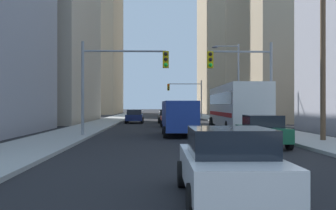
% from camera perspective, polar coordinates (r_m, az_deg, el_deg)
% --- Properties ---
extents(sidewalk_left, '(3.52, 160.00, 0.15)m').
position_cam_1_polar(sidewalk_left, '(53.16, -8.11, -2.12)').
color(sidewalk_left, '#9E9E99').
rests_on(sidewalk_left, ground).
extents(sidewalk_right, '(3.52, 160.00, 0.15)m').
position_cam_1_polar(sidewalk_right, '(53.56, 7.24, -2.10)').
color(sidewalk_right, '#9E9E99').
rests_on(sidewalk_right, ground).
extents(city_bus, '(2.77, 11.55, 3.40)m').
position_cam_1_polar(city_bus, '(28.77, 9.98, -0.17)').
color(city_bus, silver).
rests_on(city_bus, ground).
extents(cargo_van_blue, '(2.16, 5.26, 2.26)m').
position_cam_1_polar(cargo_van_blue, '(25.00, 1.67, -1.65)').
color(cargo_van_blue, navy).
rests_on(cargo_van_blue, ground).
extents(sedan_white, '(1.95, 4.23, 1.52)m').
position_cam_1_polar(sedan_white, '(8.18, 8.92, -8.57)').
color(sedan_white, white).
rests_on(sedan_white, ground).
extents(sedan_green, '(1.95, 4.26, 1.52)m').
position_cam_1_polar(sedan_green, '(19.03, 13.70, -3.71)').
color(sedan_green, '#195938').
rests_on(sedan_green, ground).
extents(sedan_red, '(1.95, 4.25, 1.52)m').
position_cam_1_polar(sedan_red, '(36.07, 0.42, -1.98)').
color(sedan_red, maroon).
rests_on(sedan_red, ground).
extents(sedan_black, '(1.95, 4.26, 1.52)m').
position_cam_1_polar(sedan_black, '(43.64, -0.20, -1.65)').
color(sedan_black, black).
rests_on(sedan_black, ground).
extents(sedan_navy, '(1.95, 4.20, 1.52)m').
position_cam_1_polar(sedan_navy, '(43.24, -4.96, -1.67)').
color(sedan_navy, '#141E4C').
rests_on(sedan_navy, ground).
extents(traffic_signal_near_left, '(5.49, 0.44, 6.00)m').
position_cam_1_polar(traffic_signal_near_left, '(24.51, -6.93, 4.94)').
color(traffic_signal_near_left, gray).
rests_on(traffic_signal_near_left, ground).
extents(traffic_signal_near_right, '(4.19, 0.44, 6.00)m').
position_cam_1_polar(traffic_signal_near_right, '(25.06, 11.04, 4.70)').
color(traffic_signal_near_right, gray).
rests_on(traffic_signal_near_right, ground).
extents(traffic_signal_far_right, '(5.51, 0.44, 6.00)m').
position_cam_1_polar(traffic_signal_far_right, '(61.33, 2.70, 1.94)').
color(traffic_signal_far_right, gray).
rests_on(traffic_signal_far_right, ground).
extents(utility_pole_right, '(2.20, 0.28, 10.26)m').
position_cam_1_polar(utility_pole_right, '(22.34, 21.89, 8.77)').
color(utility_pole_right, brown).
rests_on(utility_pole_right, ground).
extents(street_lamp_right, '(2.49, 0.32, 7.50)m').
position_cam_1_polar(street_lamp_right, '(35.21, 9.72, 4.12)').
color(street_lamp_right, gray).
rests_on(street_lamp_right, ground).
extents(building_right_mid_block, '(21.57, 20.99, 24.98)m').
position_cam_1_polar(building_right_mid_block, '(55.37, 21.75, 10.89)').
color(building_right_mid_block, tan).
rests_on(building_right_mid_block, ground).
extents(building_right_far_highrise, '(17.70, 21.66, 49.99)m').
position_cam_1_polar(building_right_far_highrise, '(99.49, 10.21, 13.31)').
color(building_right_far_highrise, tan).
rests_on(building_right_far_highrise, ground).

